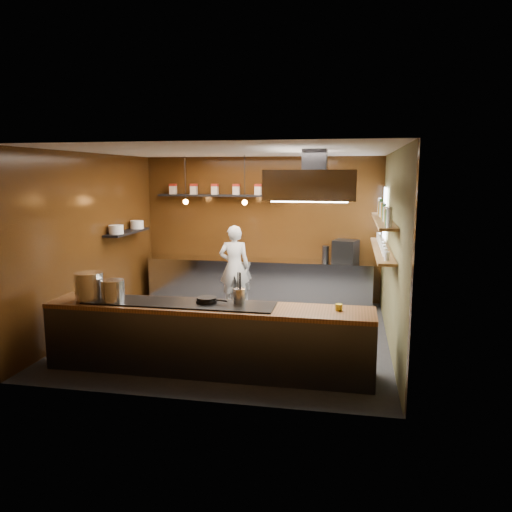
% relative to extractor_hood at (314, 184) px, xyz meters
% --- Properties ---
extents(floor, '(5.00, 5.00, 0.00)m').
position_rel_extractor_hood_xyz_m(floor, '(-1.30, 0.40, -2.51)').
color(floor, black).
rests_on(floor, ground).
extents(back_wall, '(5.00, 0.00, 5.00)m').
position_rel_extractor_hood_xyz_m(back_wall, '(-1.30, 2.90, -1.01)').
color(back_wall, black).
rests_on(back_wall, ground).
extents(left_wall, '(0.00, 5.00, 5.00)m').
position_rel_extractor_hood_xyz_m(left_wall, '(-3.80, 0.40, -1.01)').
color(left_wall, black).
rests_on(left_wall, ground).
extents(right_wall, '(0.00, 5.00, 5.00)m').
position_rel_extractor_hood_xyz_m(right_wall, '(1.20, 0.40, -1.01)').
color(right_wall, brown).
rests_on(right_wall, ground).
extents(ceiling, '(5.00, 5.00, 0.00)m').
position_rel_extractor_hood_xyz_m(ceiling, '(-1.30, 0.40, 0.49)').
color(ceiling, silver).
rests_on(ceiling, back_wall).
extents(window_pane, '(0.00, 1.00, 1.00)m').
position_rel_extractor_hood_xyz_m(window_pane, '(1.15, 2.10, -0.61)').
color(window_pane, white).
rests_on(window_pane, right_wall).
extents(prep_counter, '(4.60, 0.65, 0.90)m').
position_rel_extractor_hood_xyz_m(prep_counter, '(-1.30, 2.57, -2.06)').
color(prep_counter, silver).
rests_on(prep_counter, floor).
extents(pass_counter, '(4.40, 0.72, 0.94)m').
position_rel_extractor_hood_xyz_m(pass_counter, '(-1.30, -1.20, -2.04)').
color(pass_counter, '#38383D').
rests_on(pass_counter, floor).
extents(tin_shelf, '(2.60, 0.26, 0.04)m').
position_rel_extractor_hood_xyz_m(tin_shelf, '(-2.20, 2.76, -0.31)').
color(tin_shelf, black).
rests_on(tin_shelf, back_wall).
extents(plate_shelf, '(0.30, 1.40, 0.04)m').
position_rel_extractor_hood_xyz_m(plate_shelf, '(-3.64, 1.40, -0.96)').
color(plate_shelf, black).
rests_on(plate_shelf, left_wall).
extents(bottle_shelf_upper, '(0.26, 2.80, 0.04)m').
position_rel_extractor_hood_xyz_m(bottle_shelf_upper, '(1.04, 0.70, -0.59)').
color(bottle_shelf_upper, brown).
rests_on(bottle_shelf_upper, right_wall).
extents(bottle_shelf_lower, '(0.26, 2.80, 0.04)m').
position_rel_extractor_hood_xyz_m(bottle_shelf_lower, '(1.04, 0.70, -1.06)').
color(bottle_shelf_lower, brown).
rests_on(bottle_shelf_lower, right_wall).
extents(extractor_hood, '(1.20, 2.00, 0.72)m').
position_rel_extractor_hood_xyz_m(extractor_hood, '(0.00, 0.00, 0.00)').
color(extractor_hood, '#38383D').
rests_on(extractor_hood, ceiling).
extents(pendant_left, '(0.10, 0.10, 0.95)m').
position_rel_extractor_hood_xyz_m(pendant_left, '(-2.70, 2.10, -0.35)').
color(pendant_left, black).
rests_on(pendant_left, ceiling).
extents(pendant_right, '(0.10, 0.10, 0.95)m').
position_rel_extractor_hood_xyz_m(pendant_right, '(-1.50, 2.10, -0.35)').
color(pendant_right, black).
rests_on(pendant_right, ceiling).
extents(storage_tins, '(2.43, 0.13, 0.22)m').
position_rel_extractor_hood_xyz_m(storage_tins, '(-2.05, 2.76, -0.17)').
color(storage_tins, '#C1B1A0').
rests_on(storage_tins, tin_shelf).
extents(plate_stacks, '(0.26, 1.16, 0.16)m').
position_rel_extractor_hood_xyz_m(plate_stacks, '(-3.64, 1.40, -0.86)').
color(plate_stacks, white).
rests_on(plate_stacks, plate_shelf).
extents(bottles, '(0.06, 2.66, 0.24)m').
position_rel_extractor_hood_xyz_m(bottles, '(1.04, 0.70, -0.45)').
color(bottles, silver).
rests_on(bottles, bottle_shelf_upper).
extents(wine_glasses, '(0.07, 2.37, 0.13)m').
position_rel_extractor_hood_xyz_m(wine_glasses, '(1.04, 0.70, -0.97)').
color(wine_glasses, silver).
rests_on(wine_glasses, bottle_shelf_lower).
extents(stockpot_large, '(0.49, 0.49, 0.37)m').
position_rel_extractor_hood_xyz_m(stockpot_large, '(-2.97, -1.27, -1.38)').
color(stockpot_large, silver).
rests_on(stockpot_large, pass_counter).
extents(stockpot_small, '(0.39, 0.39, 0.29)m').
position_rel_extractor_hood_xyz_m(stockpot_small, '(-2.60, -1.30, -1.42)').
color(stockpot_small, silver).
rests_on(stockpot_small, pass_counter).
extents(utensil_crock, '(0.16, 0.16, 0.20)m').
position_rel_extractor_hood_xyz_m(utensil_crock, '(-0.89, -1.10, -1.46)').
color(utensil_crock, silver).
rests_on(utensil_crock, pass_counter).
extents(frying_pan, '(0.45, 0.29, 0.07)m').
position_rel_extractor_hood_xyz_m(frying_pan, '(-1.32, -1.14, -1.53)').
color(frying_pan, black).
rests_on(frying_pan, pass_counter).
extents(butter_jar, '(0.11, 0.11, 0.08)m').
position_rel_extractor_hood_xyz_m(butter_jar, '(0.43, -1.13, -1.54)').
color(butter_jar, yellow).
rests_on(butter_jar, pass_counter).
extents(espresso_machine, '(0.55, 0.54, 0.45)m').
position_rel_extractor_hood_xyz_m(espresso_machine, '(0.45, 2.61, -1.38)').
color(espresso_machine, black).
rests_on(espresso_machine, prep_counter).
extents(chef, '(0.65, 0.48, 1.65)m').
position_rel_extractor_hood_xyz_m(chef, '(-1.71, 2.08, -1.68)').
color(chef, white).
rests_on(chef, floor).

